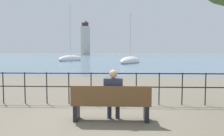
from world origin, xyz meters
TOP-DOWN VIEW (x-y plane):
  - ground_plane at (0.00, 0.00)m, footprint 1000.00×1000.00m
  - harbor_water at (0.00, 160.02)m, footprint 600.00×300.00m
  - park_bench at (0.00, -0.06)m, footprint 1.95×0.45m
  - seated_person_left at (0.05, 0.01)m, footprint 0.47×0.35m
  - promenade_railing at (0.00, 1.70)m, footprint 11.90×0.04m
  - sailboat_0 at (-10.06, 38.40)m, footprint 4.37×7.71m
  - sailboat_2 at (1.69, 29.62)m, footprint 4.66×7.82m
  - harbor_lighthouse at (-23.23, 136.11)m, footprint 6.23×6.23m

SIDE VIEW (x-z plane):
  - ground_plane at x=0.00m, z-range 0.00..0.00m
  - harbor_water at x=0.00m, z-range 0.00..0.01m
  - sailboat_2 at x=1.69m, z-range -3.86..4.53m
  - sailboat_0 at x=-10.06m, z-range -5.45..6.23m
  - park_bench at x=0.00m, z-range -0.01..0.89m
  - promenade_railing at x=0.00m, z-range 0.17..1.22m
  - seated_person_left at x=0.05m, z-range 0.06..1.34m
  - harbor_lighthouse at x=-23.23m, z-range -0.79..21.77m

